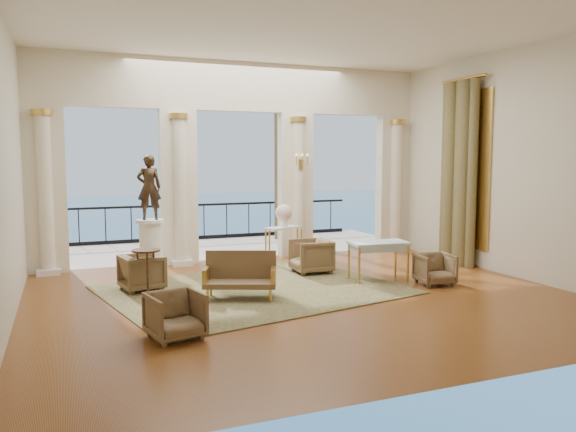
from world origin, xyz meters
name	(u,v)px	position (x,y,z in m)	size (l,w,h in m)	color
floor	(306,297)	(0.00, 0.00, 0.00)	(9.00, 9.00, 0.00)	#4B210A
room_walls	(338,122)	(0.00, -1.12, 2.88)	(9.00, 9.00, 9.00)	beige
arcade	(239,148)	(0.00, 3.82, 2.58)	(9.00, 0.56, 4.50)	beige
terrace	(218,249)	(0.00, 5.80, -0.05)	(10.00, 3.60, 0.10)	#AFA18F
balustrade	(204,225)	(0.00, 7.40, 0.41)	(9.00, 0.06, 1.03)	black
palm_tree	(278,96)	(2.00, 6.60, 4.09)	(2.00, 2.00, 4.50)	#4C3823
sea	(100,229)	(0.00, 60.00, -6.00)	(160.00, 160.00, 0.00)	#1F5B9B
curtain	(458,173)	(4.28, 1.50, 2.02)	(0.33, 1.40, 4.09)	brown
window_frame	(465,169)	(4.47, 1.50, 2.10)	(0.04, 1.60, 3.40)	gold
wall_sconce	(301,163)	(1.40, 3.51, 2.23)	(0.30, 0.11, 0.33)	gold
rug	(254,290)	(-0.67, 0.80, 0.01)	(4.90, 3.81, 0.02)	#303319
armchair_a	(175,313)	(-2.47, -1.37, 0.34)	(0.66, 0.62, 0.68)	#412E1A
armchair_b	(435,267)	(2.62, -0.01, 0.32)	(0.62, 0.58, 0.64)	#412E1A
armchair_c	(311,255)	(0.90, 1.80, 0.38)	(0.75, 0.70, 0.77)	#412E1A
armchair_d	(142,271)	(-2.52, 1.53, 0.36)	(0.70, 0.65, 0.72)	#412E1A
settee	(240,275)	(-1.06, 0.35, 0.39)	(1.30, 0.92, 0.79)	#412E1A
game_table	(378,246)	(1.80, 0.67, 0.68)	(1.16, 0.71, 0.76)	silver
pedestal	(151,248)	(-2.16, 2.99, 0.53)	(0.61, 0.61, 1.11)	silver
statue	(149,187)	(-2.16, 2.99, 1.76)	(0.48, 0.31, 1.30)	#312215
console_table	(284,233)	(0.78, 3.05, 0.68)	(0.93, 0.63, 0.82)	silver
urn	(284,214)	(0.78, 3.05, 1.10)	(0.38, 0.38, 0.50)	white
side_table	(146,256)	(-2.49, 1.19, 0.68)	(0.49, 0.49, 0.79)	black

